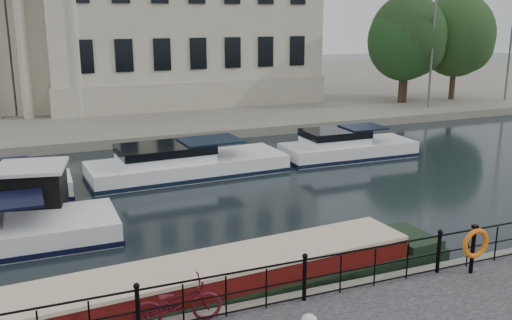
{
  "coord_description": "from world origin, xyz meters",
  "views": [
    {
      "loc": [
        -5.87,
        -13.38,
        7.28
      ],
      "look_at": [
        0.5,
        2.0,
        3.0
      ],
      "focal_mm": 40.0,
      "sensor_mm": 36.0,
      "label": 1
    }
  ],
  "objects_px": {
    "life_ring_post": "(475,244)",
    "harbour_hut": "(34,197)",
    "narrowboat": "(195,296)",
    "bicycle": "(177,303)"
  },
  "relations": [
    {
      "from": "narrowboat",
      "to": "harbour_hut",
      "type": "distance_m",
      "value": 8.92
    },
    {
      "from": "narrowboat",
      "to": "life_ring_post",
      "type": "bearing_deg",
      "value": -19.57
    },
    {
      "from": "life_ring_post",
      "to": "narrowboat",
      "type": "height_order",
      "value": "life_ring_post"
    },
    {
      "from": "bicycle",
      "to": "harbour_hut",
      "type": "bearing_deg",
      "value": 18.68
    },
    {
      "from": "life_ring_post",
      "to": "bicycle",
      "type": "bearing_deg",
      "value": 176.29
    },
    {
      "from": "bicycle",
      "to": "life_ring_post",
      "type": "relative_size",
      "value": 1.48
    },
    {
      "from": "life_ring_post",
      "to": "narrowboat",
      "type": "distance_m",
      "value": 7.45
    },
    {
      "from": "narrowboat",
      "to": "harbour_hut",
      "type": "height_order",
      "value": "harbour_hut"
    },
    {
      "from": "life_ring_post",
      "to": "narrowboat",
      "type": "bearing_deg",
      "value": 164.31
    },
    {
      "from": "life_ring_post",
      "to": "harbour_hut",
      "type": "relative_size",
      "value": 0.38
    }
  ]
}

